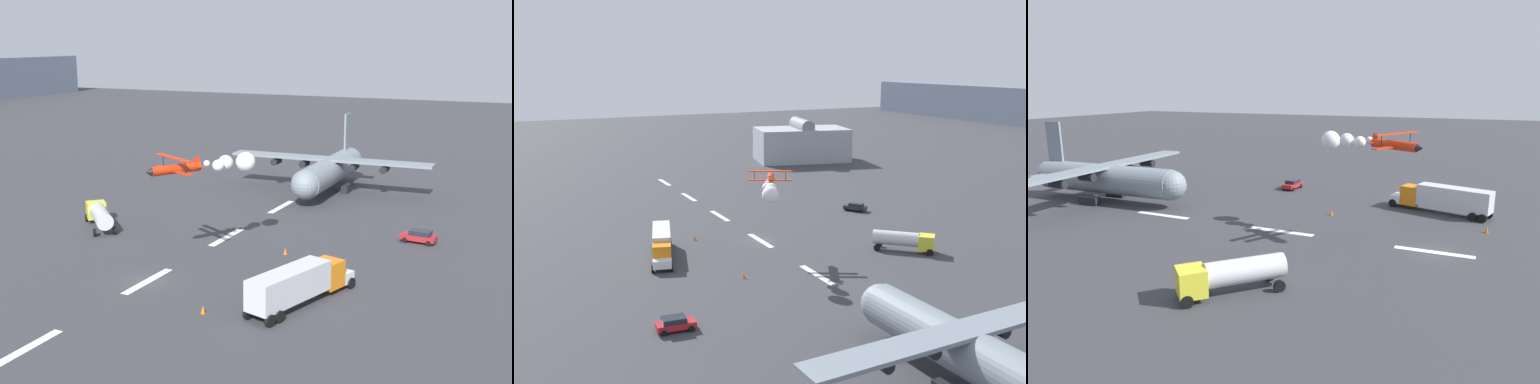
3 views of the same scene
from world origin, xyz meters
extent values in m
plane|color=#38383D|center=(0.00, 0.00, 0.00)|extent=(440.00, 440.00, 0.00)
cube|color=white|center=(-51.46, 0.00, 0.01)|extent=(8.00, 0.90, 0.01)
cube|color=white|center=(-34.31, 0.00, 0.01)|extent=(8.00, 0.90, 0.01)
cube|color=white|center=(-17.15, 0.00, 0.01)|extent=(8.00, 0.90, 0.01)
cube|color=white|center=(0.00, 0.00, 0.01)|extent=(8.00, 0.90, 0.01)
cube|color=white|center=(17.15, 0.00, 0.01)|extent=(8.00, 0.90, 0.01)
cube|color=white|center=(34.31, 0.00, 0.01)|extent=(8.00, 0.90, 0.01)
cylinder|color=gray|center=(46.64, -2.97, 3.35)|extent=(23.05, 4.92, 4.30)
sphere|color=gray|center=(35.17, -3.27, 3.35)|extent=(4.09, 4.09, 4.09)
cube|color=gray|center=(46.64, -2.97, 5.29)|extent=(4.06, 32.30, 0.40)
cylinder|color=black|center=(46.13, 1.05, 4.39)|extent=(2.43, 1.16, 1.10)
cylinder|color=black|center=(46.35, -7.00, 4.39)|extent=(2.43, 1.16, 1.10)
cylinder|color=black|center=(46.48, -11.84, 4.39)|extent=(2.43, 1.16, 1.10)
cube|color=black|center=(47.57, -0.29, 0.60)|extent=(3.23, 1.09, 1.20)
cylinder|color=red|center=(4.72, -0.71, 10.71)|extent=(5.38, 3.54, 0.98)
cube|color=red|center=(4.55, -0.62, 10.56)|extent=(3.69, 6.04, 0.12)
cube|color=red|center=(4.55, -0.62, 11.88)|extent=(3.69, 6.04, 0.12)
cylinder|color=black|center=(3.45, -2.62, 11.22)|extent=(0.08, 0.08, 1.32)
cylinder|color=black|center=(5.64, 1.39, 11.22)|extent=(0.08, 0.08, 1.32)
cube|color=red|center=(6.93, -1.92, 11.16)|extent=(0.66, 0.42, 1.10)
cube|color=red|center=(6.93, -1.92, 10.76)|extent=(1.48, 2.04, 0.08)
cone|color=black|center=(1.96, 0.79, 10.71)|extent=(1.01, 1.07, 0.83)
sphere|color=white|center=(7.77, -2.65, 10.92)|extent=(0.70, 0.70, 0.70)
sphere|color=white|center=(9.00, -3.35, 10.55)|extent=(1.27, 1.27, 1.27)
sphere|color=white|center=(10.55, -3.44, 10.63)|extent=(1.65, 1.65, 1.65)
sphere|color=white|center=(12.87, -4.72, 10.42)|extent=(2.21, 2.21, 2.21)
cube|color=silver|center=(6.82, -17.84, 1.10)|extent=(2.23, 2.85, 1.10)
cube|color=orange|center=(4.90, -17.28, 1.85)|extent=(3.00, 3.07, 2.60)
cube|color=silver|center=(-0.77, -15.63, 2.30)|extent=(9.73, 5.02, 2.80)
cylinder|color=black|center=(7.36, -16.69, 0.55)|extent=(1.15, 0.64, 1.10)
cylinder|color=black|center=(-3.20, -13.62, 0.55)|extent=(1.15, 0.64, 1.10)
cylinder|color=black|center=(-4.35, -13.29, 0.55)|extent=(1.15, 0.64, 1.10)
cylinder|color=black|center=(6.66, -19.09, 0.55)|extent=(1.15, 0.64, 1.10)
cylinder|color=black|center=(-3.90, -16.02, 0.55)|extent=(1.15, 0.64, 1.10)
cylinder|color=black|center=(-5.05, -15.69, 0.55)|extent=(1.15, 0.64, 1.10)
cube|color=yellow|center=(16.39, 19.05, 1.60)|extent=(3.25, 3.25, 2.20)
cylinder|color=silver|center=(13.30, 15.85, 1.85)|extent=(6.17, 6.27, 2.10)
cylinder|color=black|center=(15.95, 20.31, 0.50)|extent=(0.93, 0.94, 1.00)
cylinder|color=black|center=(10.66, 14.86, 0.50)|extent=(0.93, 0.94, 1.00)
cylinder|color=black|center=(17.67, 18.65, 0.50)|extent=(0.93, 0.94, 1.00)
cylinder|color=black|center=(12.39, 13.19, 0.50)|extent=(0.93, 0.94, 1.00)
cube|color=#B21E23|center=(24.89, -21.77, 0.65)|extent=(2.18, 4.25, 0.65)
cube|color=#1E232D|center=(24.88, -21.97, 1.25)|extent=(1.88, 2.60, 0.55)
cylinder|color=black|center=(24.13, -20.26, 0.32)|extent=(0.28, 0.66, 0.64)
cylinder|color=black|center=(23.86, -23.11, 0.32)|extent=(0.28, 0.66, 0.64)
cylinder|color=black|center=(25.92, -20.42, 0.32)|extent=(0.28, 0.66, 0.64)
cylinder|color=black|center=(25.66, -23.28, 0.32)|extent=(0.28, 0.66, 0.64)
cube|color=#262628|center=(-9.35, 24.18, 0.65)|extent=(4.46, 3.90, 0.65)
cube|color=#1E232D|center=(-9.19, 24.30, 1.25)|extent=(3.01, 2.81, 0.55)
cylinder|color=black|center=(-10.02, 22.60, 0.32)|extent=(0.65, 0.55, 0.64)
cylinder|color=black|center=(-7.63, 24.30, 0.32)|extent=(0.65, 0.55, 0.64)
cylinder|color=black|center=(-11.07, 24.07, 0.32)|extent=(0.65, 0.55, 0.64)
cylinder|color=black|center=(-8.68, 25.77, 0.32)|extent=(0.65, 0.55, 0.64)
cube|color=#9EA3AD|center=(-64.75, 43.81, 4.56)|extent=(19.95, 27.58, 9.11)
cylinder|color=gray|center=(-64.75, 43.81, 10.01)|extent=(14.26, 6.73, 3.60)
cone|color=orange|center=(-4.91, -9.13, 0.38)|extent=(0.44, 0.44, 0.75)
cone|color=orange|center=(13.97, -9.12, 0.38)|extent=(0.44, 0.44, 0.75)
camera|label=1|loc=(-54.50, -37.49, 23.80)|focal=48.22mm
camera|label=2|loc=(81.31, -38.92, 27.56)|focal=42.13mm
camera|label=3|loc=(-3.71, 46.55, 16.46)|focal=31.95mm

